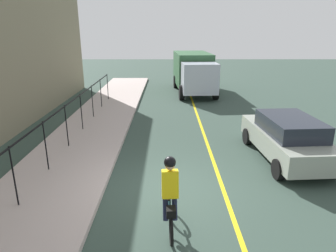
% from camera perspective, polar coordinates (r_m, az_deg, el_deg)
% --- Properties ---
extents(ground_plane, '(80.00, 80.00, 0.00)m').
position_cam_1_polar(ground_plane, '(8.90, -0.04, -11.85)').
color(ground_plane, '#32443B').
extents(lane_line_centre, '(36.00, 0.12, 0.01)m').
position_cam_1_polar(lane_line_centre, '(9.04, 10.37, -11.63)').
color(lane_line_centre, yellow).
rests_on(lane_line_centre, ground).
extents(sidewalk, '(40.00, 3.20, 0.15)m').
position_cam_1_polar(sidewalk, '(9.49, -21.42, -10.68)').
color(sidewalk, '#B5A49F').
rests_on(sidewalk, ground).
extents(iron_fence, '(20.45, 0.04, 1.60)m').
position_cam_1_polar(iron_fence, '(10.00, -22.39, -1.35)').
color(iron_fence, black).
rests_on(iron_fence, sidewalk).
extents(cyclist_lead, '(1.71, 0.38, 1.83)m').
position_cam_1_polar(cyclist_lead, '(6.82, 0.37, -12.96)').
color(cyclist_lead, black).
rests_on(cyclist_lead, ground).
extents(patrol_sedan, '(4.51, 2.15, 1.58)m').
position_cam_1_polar(patrol_sedan, '(11.29, 21.52, -1.97)').
color(patrol_sedan, gray).
rests_on(patrol_sedan, ground).
extents(box_truck_background, '(6.84, 2.87, 2.78)m').
position_cam_1_polar(box_truck_background, '(22.17, 4.85, 10.33)').
color(box_truck_background, '#2F5B38').
rests_on(box_truck_background, ground).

